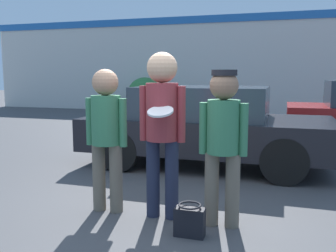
% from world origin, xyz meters
% --- Properties ---
extents(ground_plane, '(56.00, 56.00, 0.00)m').
position_xyz_m(ground_plane, '(0.00, 0.00, 0.00)').
color(ground_plane, '#3F3F42').
extents(storefront_building, '(24.00, 0.22, 3.99)m').
position_xyz_m(storefront_building, '(0.00, 11.90, 2.03)').
color(storefront_building, silver).
rests_on(storefront_building, ground).
extents(person_left, '(0.51, 0.34, 1.66)m').
position_xyz_m(person_left, '(-0.54, 0.18, 0.98)').
color(person_left, '#665B4C').
rests_on(person_left, ground).
extents(person_middle_with_frisbee, '(0.52, 0.56, 1.84)m').
position_xyz_m(person_middle_with_frisbee, '(0.14, 0.18, 1.12)').
color(person_middle_with_frisbee, '#1E2338').
rests_on(person_middle_with_frisbee, ground).
extents(person_right, '(0.50, 0.33, 1.65)m').
position_xyz_m(person_right, '(0.81, 0.14, 0.98)').
color(person_right, '#665B4C').
rests_on(person_right, ground).
extents(parked_car_near, '(4.23, 1.93, 1.39)m').
position_xyz_m(parked_car_near, '(0.10, 2.76, 0.71)').
color(parked_car_near, black).
rests_on(parked_car_near, ground).
extents(shrub, '(1.48, 1.48, 1.48)m').
position_xyz_m(shrub, '(-4.16, 10.97, 0.74)').
color(shrub, '#387A3D').
rests_on(shrub, ground).
extents(handbag, '(0.30, 0.23, 0.33)m').
position_xyz_m(handbag, '(0.55, -0.22, 0.16)').
color(handbag, black).
rests_on(handbag, ground).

